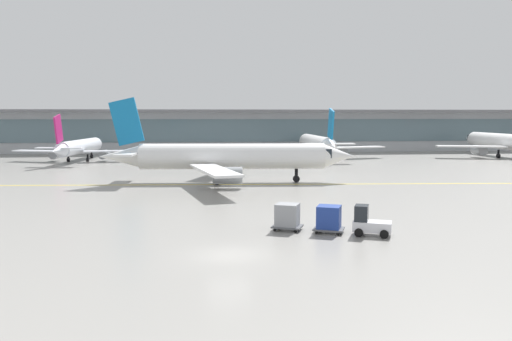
% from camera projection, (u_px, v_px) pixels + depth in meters
% --- Properties ---
extents(ground_plane, '(400.00, 400.00, 0.00)m').
position_uv_depth(ground_plane, '(229.00, 255.00, 31.15)').
color(ground_plane, gray).
extents(taxiway_centreline_stripe, '(109.77, 7.78, 0.01)m').
position_uv_depth(taxiway_centreline_stripe, '(233.00, 184.00, 62.92)').
color(taxiway_centreline_stripe, yellow).
rests_on(taxiway_centreline_stripe, ground_plane).
extents(terminal_concourse, '(213.63, 11.00, 9.60)m').
position_uv_depth(terminal_concourse, '(210.00, 130.00, 119.61)').
color(terminal_concourse, '#B2B7BC').
rests_on(terminal_concourse, ground_plane).
extents(gate_airplane_1, '(23.92, 25.84, 8.55)m').
position_uv_depth(gate_airplane_1, '(80.00, 147.00, 94.71)').
color(gate_airplane_1, silver).
rests_on(gate_airplane_1, ground_plane).
extents(gate_airplane_2, '(26.92, 28.85, 9.59)m').
position_uv_depth(gate_airplane_2, '(317.00, 144.00, 101.21)').
color(gate_airplane_2, white).
rests_on(gate_airplane_2, ground_plane).
extents(gate_airplane_3, '(28.74, 30.83, 10.23)m').
position_uv_depth(gate_airplane_3, '(505.00, 142.00, 103.38)').
color(gate_airplane_3, white).
rests_on(gate_airplane_3, ground_plane).
extents(taxiing_regional_jet, '(31.81, 29.51, 10.53)m').
position_uv_depth(taxiing_regional_jet, '(229.00, 157.00, 64.55)').
color(taxiing_regional_jet, white).
rests_on(taxiing_regional_jet, ground_plane).
extents(baggage_tug, '(2.94, 2.37, 2.10)m').
position_uv_depth(baggage_tug, '(369.00, 223.00, 36.18)').
color(baggage_tug, silver).
rests_on(baggage_tug, ground_plane).
extents(cargo_dolly_lead, '(2.55, 2.27, 1.94)m').
position_uv_depth(cargo_dolly_lead, '(329.00, 218.00, 36.95)').
color(cargo_dolly_lead, '#595B60').
rests_on(cargo_dolly_lead, ground_plane).
extents(cargo_dolly_trailing, '(2.55, 2.27, 1.94)m').
position_uv_depth(cargo_dolly_trailing, '(287.00, 216.00, 37.80)').
color(cargo_dolly_trailing, '#595B60').
rests_on(cargo_dolly_trailing, ground_plane).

